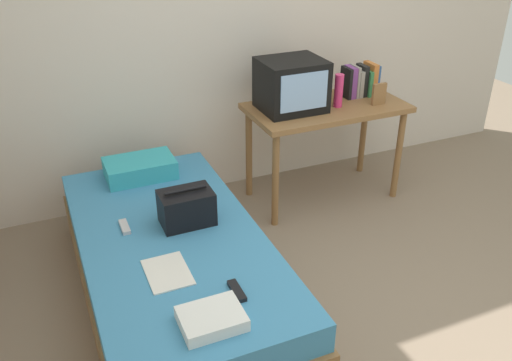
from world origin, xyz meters
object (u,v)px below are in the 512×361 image
object	(u,v)px
magazine	(167,272)
folded_towel	(212,319)
book_row	(360,81)
water_bottle	(339,91)
desk	(326,118)
remote_silver	(125,227)
picture_frame	(379,94)
remote_dark	(237,291)
pillow	(140,168)
tv	(291,85)
handbag	(187,207)
bed	(174,269)

from	to	relation	value
magazine	folded_towel	world-z (taller)	folded_towel
book_row	magazine	bearing A→B (deg)	-147.87
water_bottle	book_row	world-z (taller)	book_row
water_bottle	desk	bearing A→B (deg)	136.96
water_bottle	remote_silver	world-z (taller)	water_bottle
desk	magazine	world-z (taller)	desk
picture_frame	remote_dark	bearing A→B (deg)	-142.86
water_bottle	magazine	xyz separation A→B (m)	(-1.57, -1.01, -0.42)
book_row	remote_silver	world-z (taller)	book_row
water_bottle	remote_dark	xyz separation A→B (m)	(-1.30, -1.29, -0.41)
pillow	magazine	distance (m)	1.09
picture_frame	desk	bearing A→B (deg)	159.00
tv	book_row	world-z (taller)	tv
desk	folded_towel	world-z (taller)	desk
desk	remote_silver	bearing A→B (deg)	-160.34
desk	remote_dark	size ratio (longest dim) A/B	7.44
tv	pillow	size ratio (longest dim) A/B	0.98
handbag	tv	bearing A→B (deg)	34.74
desk	magazine	size ratio (longest dim) A/B	4.00
bed	remote_dark	bearing A→B (deg)	-74.98
water_bottle	folded_towel	bearing A→B (deg)	-135.75
water_bottle	bed	bearing A→B (deg)	-154.49
remote_dark	book_row	bearing A→B (deg)	42.25
book_row	remote_dark	bearing A→B (deg)	-137.75
handbag	remote_silver	world-z (taller)	handbag
folded_towel	magazine	bearing A→B (deg)	101.18
desk	book_row	size ratio (longest dim) A/B	4.27
tv	remote_silver	world-z (taller)	tv
remote_dark	remote_silver	bearing A→B (deg)	116.42
bed	handbag	size ratio (longest dim) A/B	6.67
bed	folded_towel	world-z (taller)	folded_towel
bed	magazine	world-z (taller)	magazine
picture_frame	remote_dark	size ratio (longest dim) A/B	1.02
book_row	folded_towel	distance (m)	2.40
book_row	water_bottle	bearing A→B (deg)	-152.45
tv	folded_towel	distance (m)	1.97
water_bottle	remote_dark	distance (m)	1.88
water_bottle	pillow	world-z (taller)	water_bottle
remote_dark	remote_silver	size ratio (longest dim) A/B	1.08
desk	remote_silver	xyz separation A→B (m)	(-1.63, -0.58, -0.19)
remote_dark	pillow	bearing A→B (deg)	96.54
bed	magazine	xyz separation A→B (m)	(-0.10, -0.32, 0.24)
water_bottle	handbag	size ratio (longest dim) A/B	0.80
tv	picture_frame	xyz separation A→B (m)	(0.63, -0.17, -0.10)
picture_frame	remote_silver	size ratio (longest dim) A/B	1.10
book_row	remote_dark	distance (m)	2.18
bed	picture_frame	xyz separation A→B (m)	(1.76, 0.62, 0.61)
book_row	folded_towel	size ratio (longest dim) A/B	0.97
desk	tv	xyz separation A→B (m)	(-0.28, 0.03, 0.28)
desk	magazine	distance (m)	1.86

